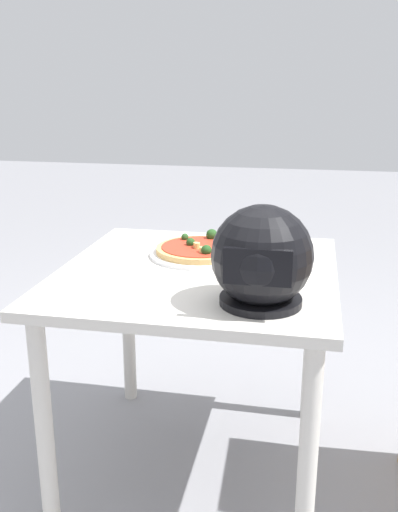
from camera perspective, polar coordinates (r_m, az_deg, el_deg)
name	(u,v)px	position (r m, az deg, el deg)	size (l,w,h in m)	color
ground_plane	(198,464)	(2.11, -0.10, -19.83)	(14.00, 14.00, 0.00)	gray
dining_table	(198,299)	(1.81, -0.11, -4.23)	(0.84, 0.87, 0.71)	beige
pizza_plate	(200,254)	(1.91, 0.10, 0.21)	(0.33, 0.33, 0.01)	white
pizza	(200,248)	(1.90, 0.13, 0.75)	(0.29, 0.29, 0.05)	tan
motorcycle_helmet	(262,258)	(1.47, 6.23, -0.20)	(0.26, 0.26, 0.26)	black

